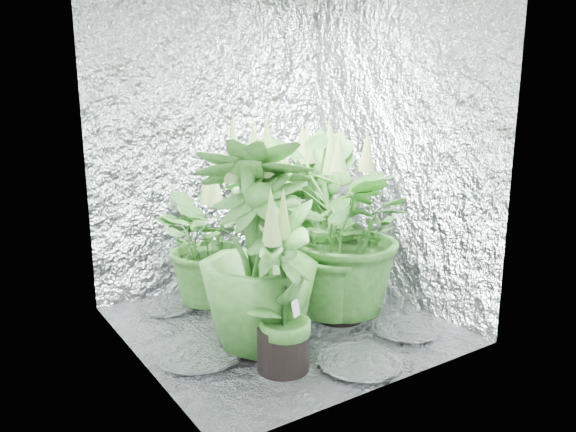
# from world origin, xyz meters

# --- Properties ---
(ground) EXTENTS (1.60, 1.60, 0.00)m
(ground) POSITION_xyz_m (0.00, 0.00, 0.00)
(ground) COLOR silver
(ground) RESTS_ON ground
(walls) EXTENTS (1.62, 1.62, 2.00)m
(walls) POSITION_xyz_m (0.00, 0.00, 1.00)
(walls) COLOR silver
(walls) RESTS_ON ground
(plant_a) EXTENTS (0.84, 0.84, 0.84)m
(plant_a) POSITION_xyz_m (-0.19, 0.50, 0.39)
(plant_a) COLOR black
(plant_a) RESTS_ON ground
(plant_b) EXTENTS (0.61, 0.61, 0.92)m
(plant_b) POSITION_xyz_m (0.27, 0.47, 0.41)
(plant_b) COLOR black
(plant_b) RESTS_ON ground
(plant_c) EXTENTS (0.60, 0.60, 1.09)m
(plant_c) POSITION_xyz_m (0.48, 0.31, 0.50)
(plant_c) COLOR black
(plant_c) RESTS_ON ground
(plant_d) EXTENTS (0.79, 0.79, 1.15)m
(plant_d) POSITION_xyz_m (-0.25, -0.17, 0.53)
(plant_d) COLOR black
(plant_d) RESTS_ON ground
(plant_e) EXTENTS (1.09, 1.09, 1.09)m
(plant_e) POSITION_xyz_m (0.32, -0.10, 0.52)
(plant_e) COLOR black
(plant_e) RESTS_ON ground
(plant_f) EXTENTS (0.48, 0.48, 0.86)m
(plant_f) POSITION_xyz_m (-0.27, -0.42, 0.39)
(plant_f) COLOR black
(plant_f) RESTS_ON ground
(circulation_fan) EXTENTS (0.15, 0.31, 0.35)m
(circulation_fan) POSITION_xyz_m (0.60, 0.45, 0.15)
(circulation_fan) COLOR black
(circulation_fan) RESTS_ON ground
(plant_label) EXTENTS (0.05, 0.04, 0.08)m
(plant_label) POSITION_xyz_m (-0.22, -0.45, 0.30)
(plant_label) COLOR white
(plant_label) RESTS_ON plant_f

